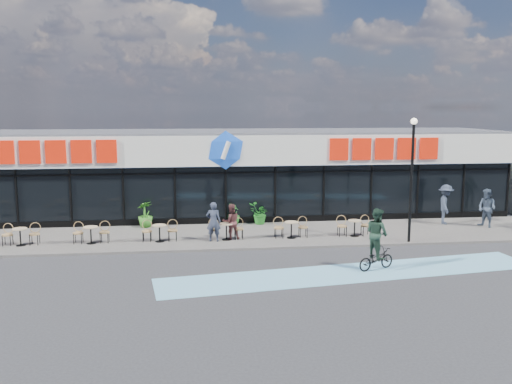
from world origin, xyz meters
TOP-DOWN VIEW (x-y plane):
  - ground at (0.00, 0.00)m, footprint 120.00×120.00m
  - sidewalk at (0.00, 4.50)m, footprint 44.00×5.00m
  - bike_lane at (4.00, -1.50)m, footprint 14.17×4.13m
  - building at (-0.00, 9.93)m, footprint 30.60×6.57m
  - lamp_post at (7.67, 2.30)m, footprint 0.28×0.28m
  - bistro_set_1 at (-8.88, 3.63)m, footprint 1.54×0.62m
  - bistro_set_2 at (-5.98, 3.63)m, footprint 1.54×0.62m
  - bistro_set_3 at (-3.08, 3.63)m, footprint 1.54×0.62m
  - bistro_set_4 at (-0.19, 3.63)m, footprint 1.54×0.62m
  - bistro_set_5 at (2.71, 3.63)m, footprint 1.54×0.62m
  - bistro_set_6 at (5.61, 3.63)m, footprint 1.54×0.62m
  - potted_plant_left at (-3.95, 6.57)m, footprint 1.00×1.00m
  - potted_plant_mid at (1.64, 6.56)m, footprint 1.25×1.21m
  - potted_plant_right at (0.37, 6.69)m, footprint 0.64×0.64m
  - patron_left at (-0.75, 3.34)m, footprint 0.70×0.52m
  - patron_right at (0.03, 3.65)m, footprint 0.84×0.70m
  - pedestrian_a at (12.51, 4.62)m, footprint 1.02×1.12m
  - pedestrian_b at (10.87, 5.56)m, footprint 1.15×1.46m
  - cyclist_a at (4.98, -1.20)m, footprint 1.63×1.09m

SIDE VIEW (x-z plane):
  - ground at x=0.00m, z-range 0.00..0.00m
  - bike_lane at x=4.00m, z-range 0.00..0.01m
  - sidewalk at x=0.00m, z-range 0.00..0.10m
  - bistro_set_1 at x=-8.88m, z-range 0.11..1.01m
  - bistro_set_2 at x=-5.98m, z-range 0.11..1.01m
  - bistro_set_3 at x=-3.08m, z-range 0.11..1.01m
  - bistro_set_4 at x=-0.19m, z-range 0.11..1.01m
  - bistro_set_5 at x=2.71m, z-range 0.11..1.01m
  - bistro_set_6 at x=5.61m, z-range 0.11..1.01m
  - potted_plant_right at x=0.37m, z-range 0.10..1.15m
  - potted_plant_mid at x=1.64m, z-range 0.10..1.17m
  - potted_plant_left at x=-3.95m, z-range 0.10..1.37m
  - patron_right at x=0.03m, z-range 0.10..1.68m
  - patron_left at x=-0.75m, z-range 0.10..1.84m
  - cyclist_a at x=4.98m, z-range -0.13..2.15m
  - pedestrian_a at x=12.51m, z-range 0.10..1.98m
  - pedestrian_b at x=10.87m, z-range 0.10..2.08m
  - building at x=0.00m, z-range -0.04..4.71m
  - lamp_post at x=7.67m, z-range 0.59..5.92m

